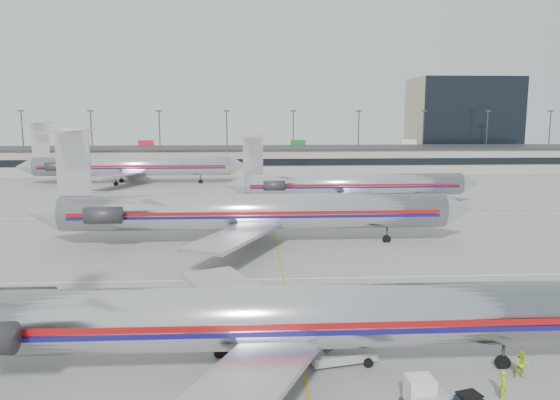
{
  "coord_description": "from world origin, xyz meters",
  "views": [
    {
      "loc": [
        -2.99,
        -37.01,
        14.78
      ],
      "look_at": [
        0.59,
        26.51,
        4.5
      ],
      "focal_mm": 35.0,
      "sensor_mm": 36.0,
      "label": 1
    }
  ],
  "objects": [
    {
      "name": "ground",
      "position": [
        0.0,
        0.0,
        0.0
      ],
      "size": [
        260.0,
        260.0,
        0.0
      ],
      "primitive_type": "plane",
      "color": "gray",
      "rests_on": "ground"
    },
    {
      "name": "apron_markings",
      "position": [
        0.0,
        10.0,
        0.01
      ],
      "size": [
        160.0,
        0.15,
        0.02
      ],
      "primitive_type": "cube",
      "color": "silver",
      "rests_on": "ground"
    },
    {
      "name": "terminal",
      "position": [
        0.0,
        97.97,
        3.16
      ],
      "size": [
        162.0,
        17.0,
        6.25
      ],
      "color": "gray",
      "rests_on": "ground"
    },
    {
      "name": "light_mast_row",
      "position": [
        0.0,
        112.0,
        8.58
      ],
      "size": [
        163.6,
        0.4,
        15.28
      ],
      "color": "#38383D",
      "rests_on": "ground"
    },
    {
      "name": "distant_building",
      "position": [
        62.0,
        128.0,
        12.5
      ],
      "size": [
        30.0,
        20.0,
        25.0
      ],
      "primitive_type": "cube",
      "color": "tan",
      "rests_on": "ground"
    },
    {
      "name": "jet_foreground",
      "position": [
        -2.86,
        -7.92,
        3.45
      ],
      "size": [
        45.37,
        26.71,
        11.87
      ],
      "color": "silver",
      "rests_on": "ground"
    },
    {
      "name": "jet_second_row",
      "position": [
        -3.36,
        23.21,
        3.8
      ],
      "size": [
        50.06,
        29.48,
        13.1
      ],
      "color": "silver",
      "rests_on": "ground"
    },
    {
      "name": "jet_third_row",
      "position": [
        12.89,
        49.21,
        3.29
      ],
      "size": [
        41.47,
        25.51,
        11.34
      ],
      "color": "silver",
      "rests_on": "ground"
    },
    {
      "name": "jet_back_row",
      "position": [
        -28.02,
        77.11,
        3.76
      ],
      "size": [
        47.4,
        29.16,
        12.96
      ],
      "color": "silver",
      "rests_on": "ground"
    },
    {
      "name": "uld_container",
      "position": [
        5.43,
        -12.03,
        0.86
      ],
      "size": [
        1.67,
        1.42,
        1.69
      ],
      "rotation": [
        0.0,
        0.0,
        0.05
      ],
      "color": "#2D2D30",
      "rests_on": "ground"
    },
    {
      "name": "belt_loader",
      "position": [
        2.53,
        -6.8,
        0.66
      ],
      "size": [
        4.82,
        2.25,
        2.47
      ],
      "rotation": [
        0.0,
        0.0,
        0.22
      ],
      "color": "gray",
      "rests_on": "ground"
    },
    {
      "name": "ramp_worker_near",
      "position": [
        10.05,
        -11.39,
        0.79
      ],
      "size": [
        0.63,
        0.69,
        1.59
      ],
      "primitive_type": "imported",
      "rotation": [
        0.0,
        0.0,
        1.03
      ],
      "color": "#8BC212",
      "rests_on": "ground"
    },
    {
      "name": "ramp_worker_far",
      "position": [
        12.16,
        -9.17,
        0.82
      ],
      "size": [
        0.88,
        0.74,
        1.63
      ],
      "primitive_type": "imported",
      "rotation": [
        0.0,
        0.0,
        -0.16
      ],
      "color": "#9EC412",
      "rests_on": "ground"
    }
  ]
}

